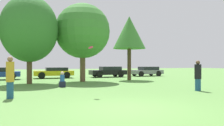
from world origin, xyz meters
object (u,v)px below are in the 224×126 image
Objects in this scene: person_thrower at (10,77)px; tree_3 at (129,33)px; frisbee at (91,47)px; parked_car_black at (108,71)px; tree_1 at (29,29)px; bystander_sitting at (62,80)px; parked_car_grey at (147,71)px; parked_car_yellow at (54,72)px; person_catcher at (198,76)px; tree_2 at (83,31)px.

tree_3 is at bearing 44.74° from person_thrower.
parked_car_black is (6.37, 13.97, -1.69)m from frisbee.
tree_3 is at bearing 3.93° from tree_1.
tree_1 is 11.30m from parked_car_black.
bystander_sitting is at bearing 54.75° from parked_car_black.
frisbee is at bearing 51.72° from parked_car_grey.
parked_car_black reaches higher than bystander_sitting.
person_catcher is at bearing 113.30° from parked_car_yellow.
bystander_sitting is 11.74m from parked_car_black.
tree_1 is (-1.94, 3.49, 3.81)m from bystander_sitting.
tree_2 is 4.57m from tree_3.
bystander_sitting is at bearing -30.94° from person_catcher.
tree_2 is at bearing 7.32° from tree_1.
tree_1 is 1.64× the size of parked_car_yellow.
frisbee is (-6.24, 0.51, 1.48)m from person_catcher.
parked_car_black is 5.36m from parked_car_grey.
frisbee is 8.63m from tree_1.
person_catcher is 6.64× the size of frisbee.
tree_3 is 6.58m from parked_car_black.
tree_1 reaches higher than frisbee.
person_catcher is at bearing 70.81° from parked_car_grey.
person_catcher is 10.70m from tree_2.
tree_3 is 1.45× the size of parked_car_black.
tree_2 is at bearing 58.77° from bystander_sitting.
parked_car_grey is at bearing -179.41° from parked_car_yellow.
parked_car_black is at bearing -85.06° from person_catcher.
frisbee is 4.96m from bystander_sitting.
frisbee is 0.04× the size of tree_3.
tree_3 is 8.62m from parked_car_grey.
tree_1 is 1.63× the size of parked_car_black.
parked_car_black is at bearing 90.52° from tree_3.
parked_car_black is (0.13, 14.49, -0.21)m from person_catcher.
parked_car_black is at bearing 3.90° from parked_car_grey.
parked_car_grey is (12.33, 9.69, 0.19)m from bystander_sitting.
bystander_sitting is at bearing 86.48° from parked_car_yellow.
frisbee is at bearing -102.18° from tree_2.
frisbee reaches higher than bystander_sitting.
person_thrower is at bearing -98.06° from tree_1.
person_thrower is 0.45× the size of parked_car_yellow.
tree_3 is (6.42, 8.64, 2.16)m from frisbee.
parked_car_black is at bearing 50.00° from tree_2.
parked_car_yellow is at bearing 137.40° from tree_3.
person_thrower is 3.90m from frisbee.
person_catcher is (9.86, -0.94, -0.08)m from person_thrower.
parked_car_yellow is at bearing -2.29° from parked_car_black.
tree_2 reaches higher than tree_3.
parked_car_yellow is at bearing -62.45° from person_catcher.
bystander_sitting is at bearing 59.18° from person_thrower.
tree_2 is 7.97m from parked_car_black.
parked_car_yellow is at bearing 89.16° from frisbee.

